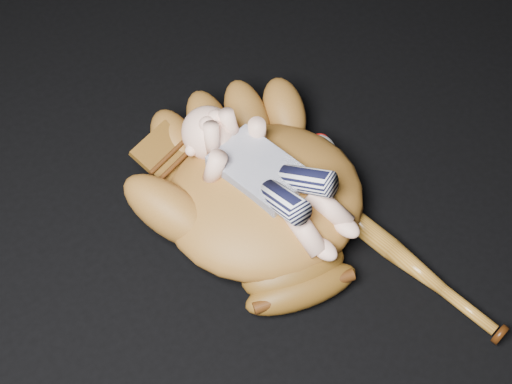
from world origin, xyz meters
TOP-DOWN VIEW (x-y plane):
  - baseball_glove at (0.08, 0.06)m, footprint 0.57×0.62m
  - newborn_baby at (0.09, 0.05)m, footprint 0.26×0.41m
  - baseball_bat at (0.23, -0.16)m, footprint 0.13×0.45m
  - baseball at (0.24, 0.11)m, footprint 0.09×0.09m

SIDE VIEW (x-z plane):
  - baseball_bat at x=0.23m, z-range 0.00..0.04m
  - baseball at x=0.24m, z-range 0.00..0.07m
  - baseball_glove at x=0.08m, z-range 0.00..0.17m
  - newborn_baby at x=0.09m, z-range 0.06..0.22m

